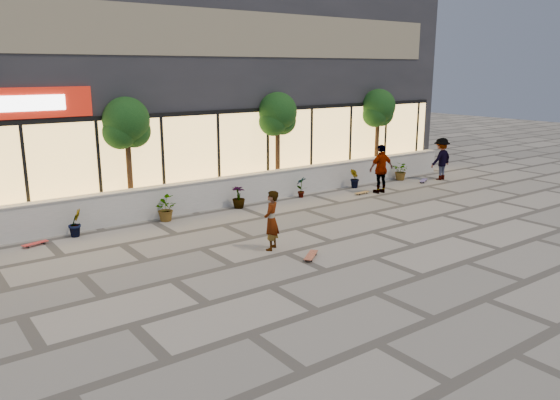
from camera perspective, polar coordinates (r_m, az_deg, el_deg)
ground at (r=14.47m, az=9.74°, el=-5.92°), size 80.00×80.00×0.00m
planter_wall at (r=19.63m, az=-4.96°, el=1.00°), size 22.00×0.42×1.04m
retail_building at (r=24.03m, az=-12.12°, el=12.01°), size 24.00×9.17×8.50m
shrub_b at (r=16.98m, az=-20.62°, el=-2.25°), size 0.57×0.57×0.81m
shrub_c at (r=17.88m, az=-11.99°, el=-0.89°), size 0.68×0.77×0.81m
shrub_d at (r=19.15m, az=-4.35°, el=0.33°), size 0.64×0.64×0.81m
shrub_e at (r=20.72m, az=2.23°, el=1.38°), size 0.46×0.35×0.81m
shrub_f at (r=22.53m, az=7.83°, el=2.25°), size 0.55×0.57×0.81m
shrub_g at (r=24.53m, az=12.56°, el=2.98°), size 0.77×0.84×0.81m
tree_midwest at (r=18.35m, az=-15.74°, el=7.46°), size 1.60×1.50×3.92m
tree_mideast at (r=21.20m, az=-0.25°, el=8.72°), size 1.60×1.50×3.92m
tree_east at (r=24.82m, az=10.22°, el=9.22°), size 1.60×1.50×3.92m
skater_center at (r=14.64m, az=-0.91°, el=-2.15°), size 0.71×0.67×1.63m
skater_right_near at (r=21.71m, az=10.53°, el=3.21°), size 1.17×0.58×1.92m
skater_right_far at (r=25.00m, az=16.48°, el=4.15°), size 1.23×0.75×1.84m
skateboard_center at (r=14.19m, az=3.26°, el=-5.78°), size 0.77×0.66×0.10m
skateboard_left at (r=16.58m, az=-24.22°, el=-4.16°), size 0.73×0.35×0.09m
skateboard_right_near at (r=21.52m, az=8.57°, el=0.78°), size 0.71×0.23×0.08m
skateboard_right_far at (r=24.36m, az=14.76°, el=1.99°), size 0.77×0.53×0.09m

